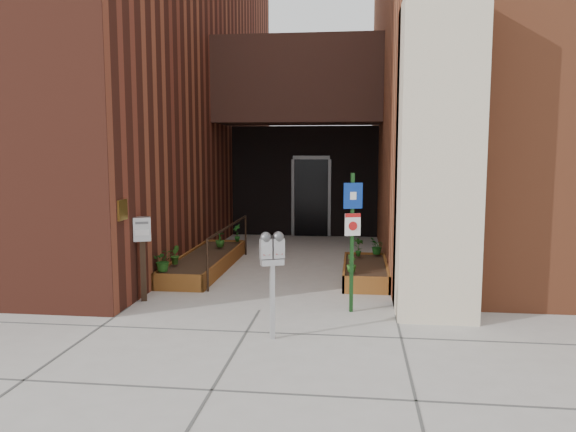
% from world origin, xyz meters
% --- Properties ---
extents(ground, '(80.00, 80.00, 0.00)m').
position_xyz_m(ground, '(0.00, 0.00, 0.00)').
color(ground, '#9E9991').
rests_on(ground, ground).
extents(architecture, '(20.00, 14.60, 10.00)m').
position_xyz_m(architecture, '(-0.18, 6.89, 4.98)').
color(architecture, '#5E271A').
rests_on(architecture, ground).
extents(planter_left, '(0.90, 3.60, 0.30)m').
position_xyz_m(planter_left, '(-1.55, 2.70, 0.13)').
color(planter_left, brown).
rests_on(planter_left, ground).
extents(planter_right, '(0.80, 2.20, 0.30)m').
position_xyz_m(planter_right, '(1.60, 2.20, 0.13)').
color(planter_right, brown).
rests_on(planter_right, ground).
extents(handrail, '(0.04, 3.34, 0.90)m').
position_xyz_m(handrail, '(-1.05, 2.65, 0.75)').
color(handrail, black).
rests_on(handrail, ground).
extents(parking_meter, '(0.32, 0.22, 1.37)m').
position_xyz_m(parking_meter, '(0.38, -1.21, 1.06)').
color(parking_meter, '#B7B7BA').
rests_on(parking_meter, ground).
extents(sign_post, '(0.27, 0.11, 2.04)m').
position_xyz_m(sign_post, '(1.36, 0.09, 1.26)').
color(sign_post, '#153B16').
rests_on(sign_post, ground).
extents(payment_dropbox, '(0.32, 0.28, 1.33)m').
position_xyz_m(payment_dropbox, '(-1.90, 0.31, 0.96)').
color(payment_dropbox, black).
rests_on(payment_dropbox, ground).
extents(shrub_left_a, '(0.47, 0.47, 0.39)m').
position_xyz_m(shrub_left_a, '(-1.85, 1.10, 0.49)').
color(shrub_left_a, '#1E5016').
rests_on(shrub_left_a, planter_left).
extents(shrub_left_b, '(0.24, 0.24, 0.34)m').
position_xyz_m(shrub_left_b, '(-1.85, 1.72, 0.47)').
color(shrub_left_b, '#275518').
rests_on(shrub_left_b, planter_left).
extents(shrub_left_c, '(0.24, 0.24, 0.35)m').
position_xyz_m(shrub_left_c, '(-1.46, 3.56, 0.48)').
color(shrub_left_c, '#205117').
rests_on(shrub_left_c, planter_left).
extents(shrub_left_d, '(0.30, 0.30, 0.40)m').
position_xyz_m(shrub_left_d, '(-1.25, 4.30, 0.50)').
color(shrub_left_d, '#1A5719').
rests_on(shrub_left_d, planter_left).
extents(shrub_right_a, '(0.23, 0.23, 0.29)m').
position_xyz_m(shrub_right_a, '(1.35, 1.44, 0.45)').
color(shrub_right_a, '#275E1A').
rests_on(shrub_right_a, planter_right).
extents(shrub_right_b, '(0.25, 0.25, 0.37)m').
position_xyz_m(shrub_right_b, '(1.48, 2.87, 0.48)').
color(shrub_right_b, '#1E5E1B').
rests_on(shrub_right_b, planter_right).
extents(shrub_right_c, '(0.31, 0.31, 0.33)m').
position_xyz_m(shrub_right_c, '(1.84, 3.10, 0.47)').
color(shrub_right_c, '#185518').
rests_on(shrub_right_c, planter_right).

